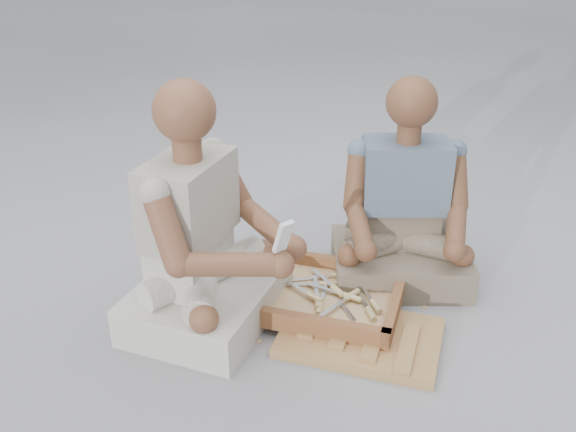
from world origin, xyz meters
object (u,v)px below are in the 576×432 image
Objects in this scene: carved_panel at (360,337)px; tool_tray at (324,296)px; craftsman at (203,245)px; companion at (403,216)px.

carved_panel is 0.23m from tool_tray.
tool_tray is (-0.20, 0.10, 0.04)m from carved_panel.
craftsman is at bearing -142.15° from tool_tray.
craftsman is (-0.34, -0.26, 0.24)m from tool_tray.
carved_panel is 0.62× the size of craftsman.
carved_panel is at bearing 96.07° from craftsman.
carved_panel is 0.54m from companion.
craftsman reaches higher than carved_panel.
companion is (0.14, 0.37, 0.21)m from tool_tray.
companion is at bearing 132.46° from craftsman.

